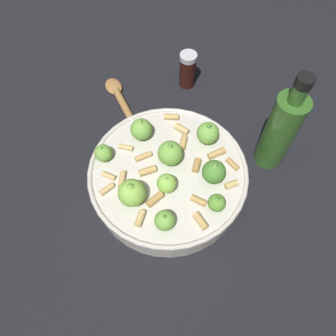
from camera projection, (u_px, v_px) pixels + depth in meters
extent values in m
plane|color=black|center=(168.00, 186.00, 0.62)|extent=(2.40, 2.40, 0.00)
cylinder|color=beige|center=(168.00, 179.00, 0.60)|extent=(0.28, 0.28, 0.06)
torus|color=beige|center=(168.00, 171.00, 0.57)|extent=(0.28, 0.28, 0.01)
sphere|color=#75B247|center=(141.00, 129.00, 0.59)|extent=(0.04, 0.04, 0.04)
cone|color=#8CC64C|center=(140.00, 122.00, 0.58)|extent=(0.02, 0.02, 0.02)
sphere|color=#75B247|center=(170.00, 153.00, 0.57)|extent=(0.04, 0.04, 0.04)
cone|color=#75B247|center=(170.00, 146.00, 0.55)|extent=(0.02, 0.02, 0.02)
sphere|color=#8CC64C|center=(167.00, 183.00, 0.54)|extent=(0.03, 0.03, 0.03)
cone|color=#75B247|center=(167.00, 179.00, 0.53)|extent=(0.02, 0.02, 0.01)
sphere|color=#75B247|center=(103.00, 153.00, 0.57)|extent=(0.03, 0.03, 0.03)
cone|color=#4C8933|center=(102.00, 148.00, 0.56)|extent=(0.01, 0.01, 0.01)
sphere|color=#75B247|center=(165.00, 220.00, 0.51)|extent=(0.03, 0.03, 0.03)
cone|color=#609E38|center=(165.00, 217.00, 0.50)|extent=(0.01, 0.01, 0.01)
sphere|color=#4C8933|center=(214.00, 172.00, 0.55)|extent=(0.04, 0.04, 0.04)
cone|color=#75B247|center=(215.00, 166.00, 0.53)|extent=(0.02, 0.02, 0.02)
sphere|color=#8CC64C|center=(132.00, 193.00, 0.53)|extent=(0.05, 0.05, 0.05)
cone|color=#8CC64C|center=(131.00, 187.00, 0.51)|extent=(0.02, 0.02, 0.02)
sphere|color=#75B247|center=(208.00, 133.00, 0.59)|extent=(0.04, 0.04, 0.04)
cone|color=#4C8933|center=(209.00, 126.00, 0.57)|extent=(0.02, 0.02, 0.02)
sphere|color=#609E38|center=(217.00, 203.00, 0.53)|extent=(0.03, 0.03, 0.03)
cone|color=#609E38|center=(218.00, 199.00, 0.51)|extent=(0.02, 0.02, 0.01)
cylinder|color=tan|center=(201.00, 221.00, 0.52)|extent=(0.03, 0.02, 0.01)
cylinder|color=tan|center=(125.00, 149.00, 0.59)|extent=(0.03, 0.02, 0.01)
cylinder|color=tan|center=(197.00, 165.00, 0.57)|extent=(0.02, 0.03, 0.01)
cylinder|color=tan|center=(217.00, 153.00, 0.59)|extent=(0.03, 0.03, 0.01)
cylinder|color=tan|center=(171.00, 117.00, 0.63)|extent=(0.03, 0.02, 0.01)
cylinder|color=tan|center=(142.00, 158.00, 0.58)|extent=(0.02, 0.03, 0.01)
cylinder|color=tan|center=(231.00, 185.00, 0.55)|extent=(0.02, 0.02, 0.01)
cylinder|color=tan|center=(199.00, 201.00, 0.54)|extent=(0.03, 0.01, 0.01)
cylinder|color=tan|center=(233.00, 164.00, 0.58)|extent=(0.03, 0.02, 0.01)
cylinder|color=tan|center=(107.00, 189.00, 0.55)|extent=(0.02, 0.03, 0.01)
cylinder|color=tan|center=(148.00, 171.00, 0.57)|extent=(0.03, 0.03, 0.01)
cylinder|color=tan|center=(182.00, 129.00, 0.61)|extent=(0.03, 0.01, 0.01)
cylinder|color=tan|center=(109.00, 176.00, 0.56)|extent=(0.03, 0.01, 0.01)
cylinder|color=tan|center=(122.00, 179.00, 0.56)|extent=(0.02, 0.03, 0.01)
cylinder|color=tan|center=(155.00, 199.00, 0.54)|extent=(0.02, 0.03, 0.01)
cylinder|color=tan|center=(183.00, 142.00, 0.60)|extent=(0.02, 0.03, 0.01)
cylinder|color=tan|center=(140.00, 218.00, 0.52)|extent=(0.02, 0.03, 0.01)
cylinder|color=#33140F|center=(187.00, 72.00, 0.73)|extent=(0.04, 0.04, 0.07)
cylinder|color=silver|center=(188.00, 57.00, 0.69)|extent=(0.04, 0.04, 0.01)
cylinder|color=#336023|center=(279.00, 133.00, 0.58)|extent=(0.06, 0.06, 0.17)
cylinder|color=#336023|center=(299.00, 93.00, 0.50)|extent=(0.03, 0.03, 0.04)
cylinder|color=black|center=(305.00, 81.00, 0.47)|extent=(0.03, 0.03, 0.02)
cylinder|color=#9E703D|center=(133.00, 122.00, 0.69)|extent=(0.18, 0.12, 0.02)
ellipsoid|color=#9E703D|center=(114.00, 86.00, 0.75)|extent=(0.06, 0.06, 0.01)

